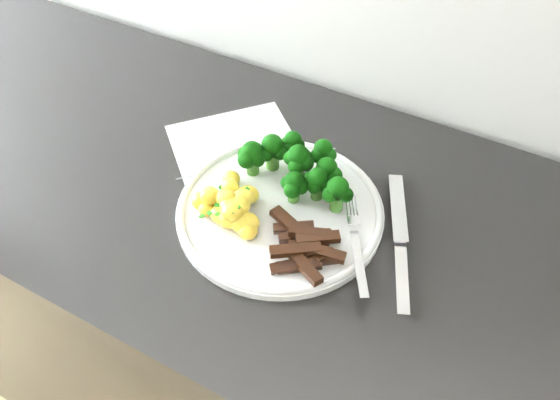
{
  "coord_description": "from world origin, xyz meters",
  "views": [
    {
      "loc": [
        0.25,
        1.17,
        1.53
      ],
      "look_at": [
        -0.01,
        1.66,
        0.93
      ],
      "focal_mm": 35.89,
      "sensor_mm": 36.0,
      "label": 1
    }
  ],
  "objects": [
    {
      "name": "plate",
      "position": [
        -0.01,
        1.66,
        0.91
      ],
      "size": [
        0.31,
        0.31,
        0.02
      ],
      "color": "white",
      "rests_on": "counter"
    },
    {
      "name": "knife",
      "position": [
        0.17,
        1.66,
        0.91
      ],
      "size": [
        0.12,
        0.24,
        0.03
      ],
      "color": "silver",
      "rests_on": "plate"
    },
    {
      "name": "potatoes",
      "position": [
        -0.07,
        1.61,
        0.93
      ],
      "size": [
        0.12,
        0.11,
        0.04
      ],
      "color": "yellow",
      "rests_on": "plate"
    },
    {
      "name": "beef_strips",
      "position": [
        0.05,
        1.61,
        0.92
      ],
      "size": [
        0.13,
        0.11,
        0.03
      ],
      "color": "black",
      "rests_on": "plate"
    },
    {
      "name": "recipe_paper",
      "position": [
        -0.11,
        1.72,
        0.9
      ],
      "size": [
        0.35,
        0.34,
        0.0
      ],
      "color": "silver",
      "rests_on": "counter"
    },
    {
      "name": "broccoli",
      "position": [
        -0.01,
        1.72,
        0.95
      ],
      "size": [
        0.2,
        0.12,
        0.07
      ],
      "color": "#33651F",
      "rests_on": "plate"
    },
    {
      "name": "fork",
      "position": [
        0.12,
        1.64,
        0.92
      ],
      "size": [
        0.1,
        0.17,
        0.02
      ],
      "color": "silver",
      "rests_on": "plate"
    },
    {
      "name": "counter",
      "position": [
        -0.03,
        1.67,
        0.45
      ],
      "size": [
        2.41,
        0.6,
        0.9
      ],
      "color": "black",
      "rests_on": "ground"
    }
  ]
}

